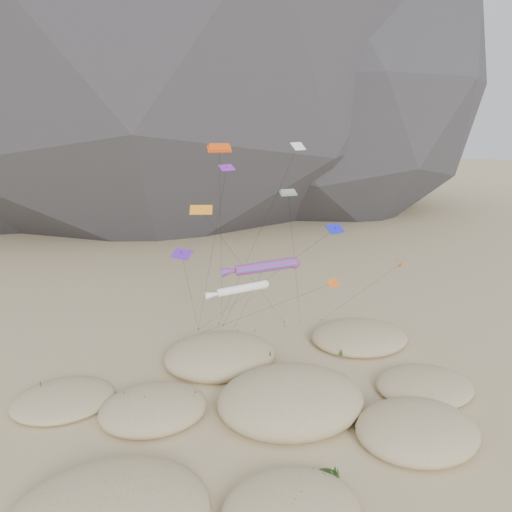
% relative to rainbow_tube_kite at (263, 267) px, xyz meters
% --- Properties ---
extents(ground, '(500.00, 500.00, 0.00)m').
position_rel_rainbow_tube_kite_xyz_m(ground, '(-0.76, -11.15, -12.58)').
color(ground, '#CCB789').
rests_on(ground, ground).
extents(dunes, '(47.75, 35.12, 4.59)m').
position_rel_rainbow_tube_kite_xyz_m(dunes, '(-2.75, -7.96, -11.80)').
color(dunes, '#CCB789').
rests_on(dunes, ground).
extents(dune_grass, '(42.71, 30.22, 1.49)m').
position_rel_rainbow_tube_kite_xyz_m(dune_grass, '(-3.23, -6.47, -11.75)').
color(dune_grass, black).
rests_on(dune_grass, ground).
extents(kite_stakes, '(20.82, 3.94, 0.30)m').
position_rel_rainbow_tube_kite_xyz_m(kite_stakes, '(1.73, 12.16, -12.43)').
color(kite_stakes, '#3F2D1E').
rests_on(kite_stakes, ground).
extents(rainbow_tube_kite, '(8.75, 13.43, 13.56)m').
position_rel_rainbow_tube_kite_xyz_m(rainbow_tube_kite, '(0.00, 0.00, 0.00)').
color(rainbow_tube_kite, red).
rests_on(rainbow_tube_kite, ground).
extents(white_tube_kite, '(6.89, 16.99, 11.87)m').
position_rel_rainbow_tube_kite_xyz_m(white_tube_kite, '(-3.38, -2.41, -1.40)').
color(white_tube_kite, white).
rests_on(white_tube_kite, ground).
extents(orange_parafoil, '(5.41, 18.16, 25.88)m').
position_rel_rainbow_tube_kite_xyz_m(orange_parafoil, '(-4.70, -0.40, 12.43)').
color(orange_parafoil, '#DE430B').
rests_on(orange_parafoil, ground).
extents(multi_parafoil, '(6.65, 9.11, 20.52)m').
position_rel_rainbow_tube_kite_xyz_m(multi_parafoil, '(4.08, 3.05, 7.22)').
color(multi_parafoil, orange).
rests_on(multi_parafoil, ground).
extents(delta_kites, '(26.54, 20.23, 25.43)m').
position_rel_rainbow_tube_kite_xyz_m(delta_kites, '(1.04, -0.03, 4.41)').
color(delta_kites, '#171BCB').
rests_on(delta_kites, ground).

